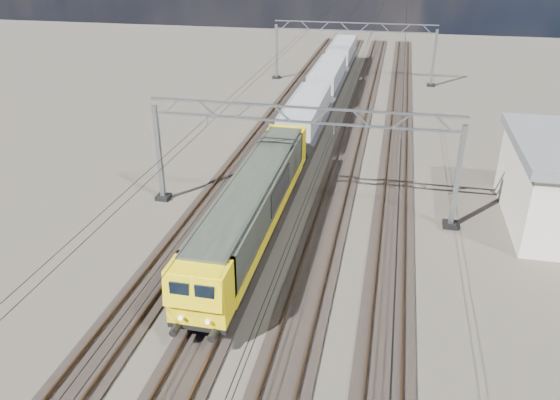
% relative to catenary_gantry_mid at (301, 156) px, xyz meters
% --- Properties ---
extents(ground, '(160.00, 160.00, 0.00)m').
position_rel_catenary_gantry_mid_xyz_m(ground, '(-0.00, -4.00, -3.91)').
color(ground, black).
rests_on(ground, ground).
extents(track_outer_west, '(2.60, 140.00, 0.30)m').
position_rel_catenary_gantry_mid_xyz_m(track_outer_west, '(-6.00, -4.00, -3.83)').
color(track_outer_west, black).
rests_on(track_outer_west, ground).
extents(track_loco, '(2.60, 140.00, 0.30)m').
position_rel_catenary_gantry_mid_xyz_m(track_loco, '(-2.00, -4.00, -3.83)').
color(track_loco, black).
rests_on(track_loco, ground).
extents(track_inner_east, '(2.60, 140.00, 0.30)m').
position_rel_catenary_gantry_mid_xyz_m(track_inner_east, '(2.00, -4.00, -3.83)').
color(track_inner_east, black).
rests_on(track_inner_east, ground).
extents(track_outer_east, '(2.60, 140.00, 0.30)m').
position_rel_catenary_gantry_mid_xyz_m(track_outer_east, '(6.00, -4.00, -3.83)').
color(track_outer_east, black).
rests_on(track_outer_east, ground).
extents(catenary_gantry_mid, '(19.90, 0.90, 7.11)m').
position_rel_catenary_gantry_mid_xyz_m(catenary_gantry_mid, '(0.00, 0.00, 0.00)').
color(catenary_gantry_mid, gray).
rests_on(catenary_gantry_mid, ground).
extents(catenary_gantry_far, '(19.90, 0.90, 7.11)m').
position_rel_catenary_gantry_mid_xyz_m(catenary_gantry_far, '(0.00, 36.00, 0.00)').
color(catenary_gantry_far, gray).
rests_on(catenary_gantry_far, ground).
extents(overhead_wires, '(12.03, 140.00, 0.53)m').
position_rel_catenary_gantry_mid_xyz_m(overhead_wires, '(-0.00, 4.00, 1.84)').
color(overhead_wires, black).
rests_on(overhead_wires, ground).
extents(locomotive, '(2.76, 21.10, 3.62)m').
position_rel_catenary_gantry_mid_xyz_m(locomotive, '(-2.00, -3.88, -1.58)').
color(locomotive, black).
rests_on(locomotive, ground).
extents(hopper_wagon_lead, '(3.38, 13.00, 3.25)m').
position_rel_catenary_gantry_mid_xyz_m(hopper_wagon_lead, '(-2.00, 13.81, -1.67)').
color(hopper_wagon_lead, black).
rests_on(hopper_wagon_lead, ground).
extents(hopper_wagon_mid, '(3.38, 13.00, 3.25)m').
position_rel_catenary_gantry_mid_xyz_m(hopper_wagon_mid, '(-2.00, 28.01, -1.67)').
color(hopper_wagon_mid, black).
rests_on(hopper_wagon_mid, ground).
extents(hopper_wagon_third, '(3.38, 13.00, 3.25)m').
position_rel_catenary_gantry_mid_xyz_m(hopper_wagon_third, '(-2.00, 42.21, -1.67)').
color(hopper_wagon_third, black).
rests_on(hopper_wagon_third, ground).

